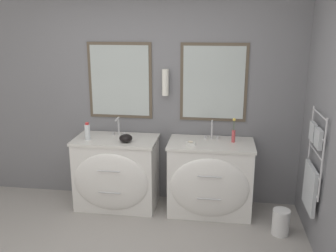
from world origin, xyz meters
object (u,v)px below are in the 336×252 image
object	(u,v)px
flower_vase	(234,133)
waste_bin	(281,222)
vanity_right	(210,178)
amenity_bowl	(126,138)
vanity_left	(116,173)
toiletry_bottle	(87,132)

from	to	relation	value
flower_vase	waste_bin	size ratio (longest dim) A/B	1.01
vanity_right	amenity_bowl	bearing A→B (deg)	-175.28
flower_vase	vanity_left	bearing A→B (deg)	-176.48
amenity_bowl	waste_bin	world-z (taller)	amenity_bowl
vanity_left	flower_vase	world-z (taller)	flower_vase
vanity_left	vanity_right	world-z (taller)	same
vanity_left	toiletry_bottle	size ratio (longest dim) A/B	4.75
toiletry_bottle	waste_bin	bearing A→B (deg)	-8.35
vanity_right	flower_vase	bearing A→B (deg)	18.76
waste_bin	vanity_left	bearing A→B (deg)	168.67
vanity_right	waste_bin	distance (m)	0.90
flower_vase	waste_bin	bearing A→B (deg)	-41.77
vanity_left	flower_vase	size ratio (longest dim) A/B	3.45
vanity_left	amenity_bowl	xyz separation A→B (m)	(0.15, -0.08, 0.46)
toiletry_bottle	waste_bin	distance (m)	2.35
vanity_left	flower_vase	distance (m)	1.46
amenity_bowl	waste_bin	xyz separation A→B (m)	(1.73, -0.30, -0.75)
vanity_right	toiletry_bottle	world-z (taller)	toiletry_bottle
amenity_bowl	flower_vase	distance (m)	1.22
vanity_left	waste_bin	distance (m)	1.94
toiletry_bottle	flower_vase	world-z (taller)	flower_vase
vanity_left	waste_bin	bearing A→B (deg)	-11.33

